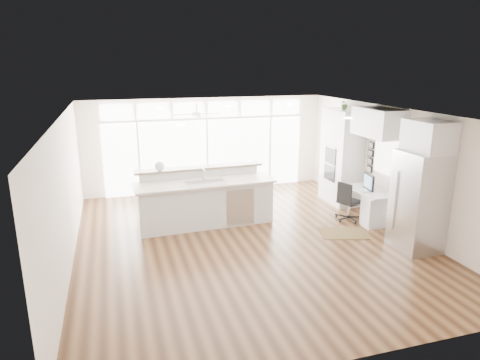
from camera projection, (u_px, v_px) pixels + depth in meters
name	position (u px, v px, depth m)	size (l,w,h in m)	color
floor	(248.00, 241.00, 9.11)	(7.00, 8.00, 0.02)	#3D2312
ceiling	(249.00, 113.00, 8.39)	(7.00, 8.00, 0.02)	white
wall_back	(206.00, 145.00, 12.44)	(7.00, 0.04, 2.70)	white
wall_front	(352.00, 264.00, 5.05)	(7.00, 0.04, 2.70)	white
wall_left	(66.00, 194.00, 7.77)	(0.04, 8.00, 2.70)	white
wall_right	(395.00, 167.00, 9.72)	(0.04, 8.00, 2.70)	white
glass_wall	(207.00, 155.00, 12.46)	(5.80, 0.06, 2.08)	white
transom_row	(206.00, 109.00, 12.11)	(5.90, 0.06, 0.40)	white
desk_window	(386.00, 156.00, 9.93)	(0.04, 0.85, 0.85)	silver
ceiling_fan	(196.00, 110.00, 10.89)	(1.16, 1.16, 0.32)	silver
recessed_lights	(246.00, 113.00, 8.58)	(3.40, 3.00, 0.02)	white
oven_cabinet	(341.00, 157.00, 11.32)	(0.64, 1.20, 2.50)	silver
desk_nook	(370.00, 205.00, 10.15)	(0.72, 1.30, 0.76)	silver
upper_cabinets	(378.00, 122.00, 9.64)	(0.64, 1.30, 0.64)	silver
refrigerator	(419.00, 201.00, 8.46)	(0.76, 0.90, 2.00)	#B7B7BC
fridge_cabinet	(429.00, 136.00, 8.13)	(0.64, 0.90, 0.60)	silver
framed_photos	(370.00, 157.00, 10.54)	(0.06, 0.22, 0.80)	black
kitchen_island	(205.00, 198.00, 9.83)	(3.20, 1.21, 1.27)	silver
rug	(343.00, 233.00, 9.46)	(1.00, 0.72, 0.01)	#342310
office_chair	(349.00, 201.00, 10.16)	(0.49, 0.45, 0.94)	black
fishbowl	(160.00, 166.00, 9.70)	(0.23, 0.23, 0.23)	silver
monitor	(369.00, 182.00, 9.97)	(0.08, 0.50, 0.42)	black
keyboard	(362.00, 191.00, 9.98)	(0.11, 0.30, 0.02)	silver
potted_plant	(345.00, 105.00, 10.96)	(0.24, 0.27, 0.21)	#365926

